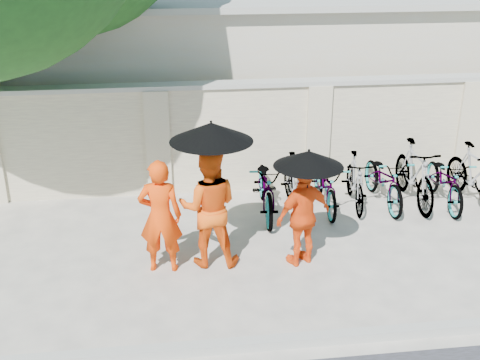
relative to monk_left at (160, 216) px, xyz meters
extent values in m
plane|color=beige|center=(0.98, -0.29, -0.85)|extent=(80.00, 80.00, 0.00)
cube|color=#A4A59C|center=(0.98, -1.99, -0.79)|extent=(40.00, 0.16, 0.12)
cube|color=beige|center=(1.98, 2.91, 0.15)|extent=(20.00, 0.30, 2.00)
cube|color=beige|center=(2.98, 6.71, 0.75)|extent=(14.00, 6.00, 3.20)
imported|color=#FF4006|center=(0.00, 0.00, 0.00)|extent=(0.66, 0.47, 1.70)
imported|color=#F7560E|center=(0.70, 0.10, 0.06)|extent=(0.96, 0.79, 1.81)
cylinder|color=black|center=(0.75, 0.02, 0.70)|extent=(0.02, 0.02, 1.04)
cone|color=black|center=(0.75, 0.02, 1.22)|extent=(1.16, 1.16, 0.27)
imported|color=#FF4F11|center=(2.06, -0.07, -0.08)|extent=(0.98, 0.70, 1.54)
cylinder|color=black|center=(2.08, -0.15, 0.43)|extent=(0.02, 0.02, 0.81)
cone|color=black|center=(2.08, -0.15, 0.83)|extent=(0.99, 0.99, 0.23)
imported|color=#96959A|center=(1.82, 1.68, -0.34)|extent=(0.80, 1.98, 1.02)
imported|color=#96959A|center=(2.36, 1.80, -0.36)|extent=(0.52, 1.64, 0.97)
imported|color=#96959A|center=(2.91, 1.76, -0.40)|extent=(0.67, 1.73, 0.89)
imported|color=#96959A|center=(3.45, 1.80, -0.38)|extent=(0.65, 1.62, 0.95)
imported|color=#96959A|center=(3.99, 1.81, -0.38)|extent=(0.66, 1.82, 0.95)
imported|color=#96959A|center=(4.54, 1.78, -0.28)|extent=(0.60, 1.90, 1.13)
imported|color=#96959A|center=(5.08, 1.66, -0.39)|extent=(0.76, 1.81, 0.93)
imported|color=#96959A|center=(5.62, 1.65, -0.31)|extent=(0.68, 1.83, 1.07)
camera|label=1|loc=(0.15, -7.78, 3.71)|focal=45.00mm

